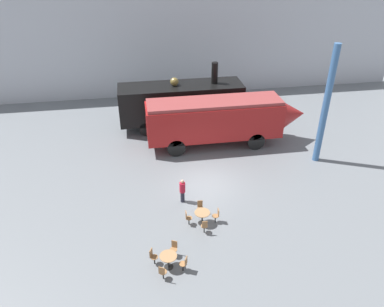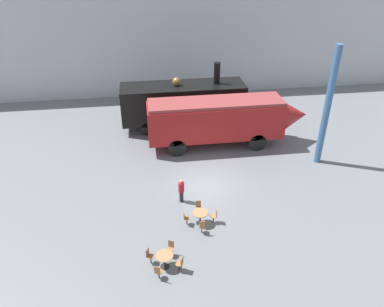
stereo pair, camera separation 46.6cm
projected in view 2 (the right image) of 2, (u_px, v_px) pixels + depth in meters
The scene contains 16 objects.
ground_plane at pixel (206, 182), 23.56m from camera, with size 80.00×80.00×0.00m, color slate.
backdrop_wall at pixel (179, 47), 34.29m from camera, with size 44.00×0.15×9.00m.
steam_locomotive at pixel (183, 102), 29.43m from camera, with size 9.62×2.72×5.12m.
streamlined_locomotive at pixel (227, 118), 26.73m from camera, with size 11.63×2.52×3.53m.
cafe_table_near at pixel (200, 215), 19.95m from camera, with size 0.83×0.83×0.75m.
cafe_table_mid at pixel (165, 258), 17.34m from camera, with size 0.82×0.82×0.73m.
cafe_chair_0 at pixel (199, 207), 20.67m from camera, with size 0.36×0.36×0.87m.
cafe_chair_1 at pixel (186, 217), 19.93m from camera, with size 0.36×0.36×0.87m.
cafe_chair_2 at pixel (202, 226), 19.32m from camera, with size 0.36×0.36×0.87m.
cafe_chair_3 at pixel (215, 215), 20.06m from camera, with size 0.36×0.36×0.87m.
cafe_chair_4 at pixel (180, 263), 17.16m from camera, with size 0.40×0.39×0.87m.
cafe_chair_5 at pixel (171, 247), 18.01m from camera, with size 0.39×0.40×0.87m.
cafe_chair_6 at pixel (149, 255), 17.58m from camera, with size 0.40×0.39×0.87m.
cafe_chair_7 at pixel (158, 271), 16.73m from camera, with size 0.39×0.40×0.87m.
visitor_person at pixel (181, 190), 21.50m from camera, with size 0.34×0.34×1.52m.
support_pillar at pixel (327, 108), 23.74m from camera, with size 0.44×0.44×8.00m.
Camera 2 is at (-3.56, -19.04, 13.57)m, focal length 35.00 mm.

